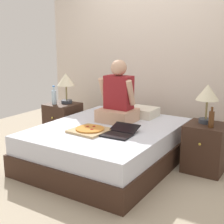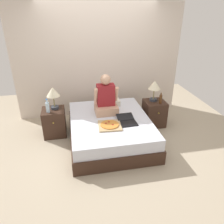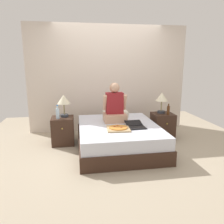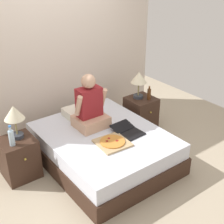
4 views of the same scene
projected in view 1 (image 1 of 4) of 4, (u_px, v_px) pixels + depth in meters
name	position (u px, v px, depth m)	size (l,w,h in m)	color
ground_plane	(108.00, 163.00, 3.87)	(5.78, 5.78, 0.00)	tan
wall_back	(155.00, 56.00, 4.65)	(3.78, 0.12, 2.50)	beige
bed	(108.00, 145.00, 3.81)	(1.53, 1.89, 0.47)	#382319
nightstand_left	(63.00, 122.00, 4.70)	(0.44, 0.47, 0.56)	#382319
lamp_on_left_nightstand	(66.00, 82.00, 4.58)	(0.26, 0.26, 0.45)	#333842
water_bottle	(54.00, 97.00, 4.58)	(0.07, 0.07, 0.28)	silver
nightstand_right	(205.00, 148.00, 3.60)	(0.44, 0.47, 0.56)	#382319
lamp_on_right_nightstand	(207.00, 95.00, 3.51)	(0.26, 0.26, 0.45)	#333842
beer_bottle	(211.00, 119.00, 3.39)	(0.06, 0.06, 0.23)	#512D14
pillow	(138.00, 111.00, 4.26)	(0.52, 0.34, 0.12)	silver
person_seated	(118.00, 99.00, 3.94)	(0.47, 0.40, 0.78)	tan
laptop	(119.00, 133.00, 3.44)	(0.34, 0.43, 0.07)	black
pizza_box	(90.00, 130.00, 3.55)	(0.43, 0.43, 0.05)	tan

